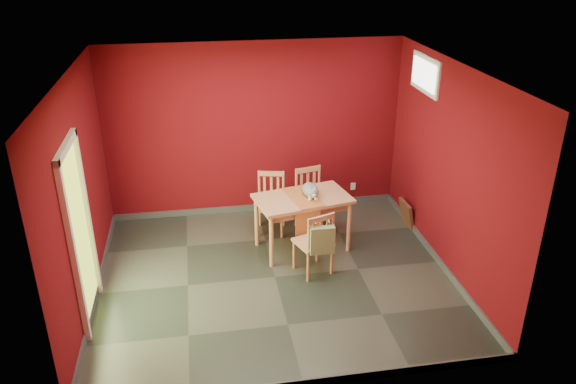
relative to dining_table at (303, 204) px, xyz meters
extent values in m
plane|color=#2D342D|center=(-0.50, -0.69, -0.70)|extent=(4.50, 4.50, 0.00)
plane|color=#5F0910|center=(-0.50, 1.31, 0.65)|extent=(4.50, 0.00, 4.50)
plane|color=#5F0910|center=(-0.50, -2.69, 0.65)|extent=(4.50, 0.00, 4.50)
plane|color=#5F0910|center=(-2.75, -0.69, 0.65)|extent=(0.00, 4.00, 4.00)
plane|color=#5F0910|center=(1.75, -0.69, 0.65)|extent=(0.00, 4.00, 4.00)
plane|color=white|center=(-0.50, -0.69, 2.00)|extent=(4.50, 4.50, 0.00)
cube|color=#3F4244|center=(-0.50, 1.30, -0.65)|extent=(4.50, 0.02, 0.10)
cube|color=#3F4244|center=(-0.50, -2.67, -0.65)|extent=(4.50, 0.02, 0.10)
cube|color=#3F4244|center=(-2.73, -0.69, -0.65)|extent=(0.03, 4.00, 0.10)
cube|color=#3F4244|center=(1.74, -0.69, -0.65)|extent=(0.03, 4.00, 0.10)
cube|color=#B7D838|center=(-2.73, -1.09, 0.33)|extent=(0.02, 0.85, 2.05)
cube|color=white|center=(-2.71, -1.55, 0.37)|extent=(0.06, 0.08, 2.13)
cube|color=white|center=(-2.71, -0.62, 0.37)|extent=(0.06, 0.08, 2.13)
cube|color=white|center=(-2.71, -1.09, 1.39)|extent=(0.06, 1.01, 0.08)
cube|color=white|center=(1.74, 0.31, 1.65)|extent=(0.03, 0.90, 0.50)
cube|color=white|center=(1.71, 0.31, 1.65)|extent=(0.02, 0.76, 0.36)
cube|color=silver|center=(1.10, 1.30, -0.40)|extent=(0.08, 0.02, 0.12)
cube|color=tan|center=(0.00, 0.00, 0.08)|extent=(1.40, 0.99, 0.04)
cube|color=tan|center=(0.00, 0.00, 0.00)|extent=(1.25, 0.84, 0.11)
cylinder|color=tan|center=(-0.50, -0.42, -0.32)|extent=(0.06, 0.06, 0.75)
cylinder|color=tan|center=(-0.62, 0.18, -0.32)|extent=(0.06, 0.06, 0.75)
cylinder|color=tan|center=(0.62, -0.18, -0.32)|extent=(0.06, 0.06, 0.75)
cylinder|color=tan|center=(0.50, 0.42, -0.32)|extent=(0.06, 0.06, 0.75)
cube|color=#B15E2D|center=(0.00, 0.00, 0.10)|extent=(0.50, 0.79, 0.01)
cube|color=#B15E2D|center=(0.00, -0.37, -0.08)|extent=(0.35, 0.08, 0.37)
cube|color=tan|center=(-0.37, 0.56, -0.26)|extent=(0.51, 0.51, 0.04)
cylinder|color=tan|center=(-0.59, 0.42, -0.49)|extent=(0.04, 0.04, 0.41)
cylinder|color=tan|center=(-0.51, 0.77, -0.49)|extent=(0.04, 0.04, 0.41)
cylinder|color=tan|center=(-0.24, 0.34, -0.49)|extent=(0.04, 0.04, 0.41)
cylinder|color=tan|center=(-0.16, 0.69, -0.49)|extent=(0.04, 0.04, 0.41)
cylinder|color=tan|center=(-0.51, 0.77, -0.02)|extent=(0.04, 0.04, 0.45)
cylinder|color=tan|center=(-0.16, 0.69, -0.02)|extent=(0.04, 0.04, 0.45)
cube|color=tan|center=(-0.33, 0.73, 0.17)|extent=(0.38, 0.12, 0.07)
cube|color=tan|center=(-0.43, 0.76, -0.06)|extent=(0.04, 0.03, 0.35)
cube|color=tan|center=(-0.33, 0.73, -0.06)|extent=(0.04, 0.03, 0.35)
cube|color=tan|center=(-0.23, 0.71, -0.06)|extent=(0.04, 0.03, 0.35)
cube|color=tan|center=(0.26, 0.52, -0.25)|extent=(0.53, 0.53, 0.04)
cylinder|color=tan|center=(0.12, 0.30, -0.48)|extent=(0.04, 0.04, 0.43)
cylinder|color=tan|center=(0.03, 0.66, -0.48)|extent=(0.04, 0.04, 0.43)
cylinder|color=tan|center=(0.49, 0.38, -0.48)|extent=(0.04, 0.04, 0.43)
cylinder|color=tan|center=(0.40, 0.75, -0.48)|extent=(0.04, 0.04, 0.43)
cylinder|color=tan|center=(0.03, 0.66, 0.01)|extent=(0.04, 0.04, 0.47)
cylinder|color=tan|center=(0.40, 0.75, 0.01)|extent=(0.04, 0.04, 0.47)
cube|color=tan|center=(0.22, 0.71, 0.20)|extent=(0.40, 0.13, 0.07)
cube|color=tan|center=(0.11, 0.68, -0.03)|extent=(0.04, 0.03, 0.37)
cube|color=tan|center=(0.22, 0.71, -0.03)|extent=(0.04, 0.03, 0.37)
cube|color=tan|center=(0.32, 0.73, -0.03)|extent=(0.04, 0.03, 0.37)
cube|color=tan|center=(0.02, -0.62, -0.27)|extent=(0.54, 0.54, 0.04)
cylinder|color=tan|center=(0.13, -0.39, -0.49)|extent=(0.04, 0.04, 0.41)
cylinder|color=tan|center=(0.25, -0.73, -0.49)|extent=(0.04, 0.04, 0.41)
cylinder|color=tan|center=(-0.21, -0.51, -0.49)|extent=(0.04, 0.04, 0.41)
cylinder|color=tan|center=(-0.09, -0.85, -0.49)|extent=(0.04, 0.04, 0.41)
cylinder|color=tan|center=(0.25, -0.73, -0.02)|extent=(0.04, 0.04, 0.45)
cylinder|color=tan|center=(-0.09, -0.85, -0.02)|extent=(0.04, 0.04, 0.45)
cube|color=tan|center=(0.08, -0.79, 0.17)|extent=(0.37, 0.16, 0.07)
cube|color=tan|center=(0.17, -0.76, -0.06)|extent=(0.04, 0.03, 0.35)
cube|color=tan|center=(0.08, -0.79, -0.06)|extent=(0.04, 0.03, 0.35)
cube|color=tan|center=(-0.01, -0.82, -0.06)|extent=(0.04, 0.03, 0.35)
cube|color=#798656|center=(0.08, -0.87, -0.10)|extent=(0.31, 0.10, 0.37)
cylinder|color=#798656|center=(-0.01, -0.81, 0.15)|extent=(0.02, 0.16, 0.02)
cylinder|color=#798656|center=(0.17, -0.81, 0.15)|extent=(0.02, 0.16, 0.02)
cube|color=brown|center=(1.69, 0.39, -0.50)|extent=(0.14, 0.40, 0.40)
cube|color=black|center=(1.69, 0.39, -0.50)|extent=(0.10, 0.28, 0.28)
camera|label=1|loc=(-1.37, -6.81, 3.38)|focal=35.00mm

